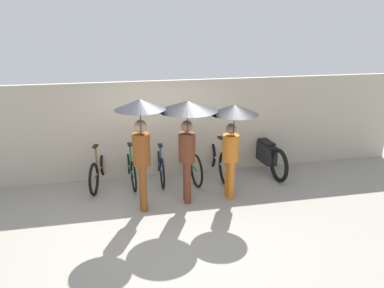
# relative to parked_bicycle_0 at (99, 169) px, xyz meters

# --- Properties ---
(ground_plane) EXTENTS (30.00, 30.00, 0.00)m
(ground_plane) POSITION_rel_parked_bicycle_0_xyz_m (1.31, -1.74, -0.36)
(ground_plane) COLOR gray
(back_wall) EXTENTS (11.81, 0.12, 2.17)m
(back_wall) POSITION_rel_parked_bicycle_0_xyz_m (1.31, 0.32, 0.73)
(back_wall) COLOR #B2A893
(back_wall) RESTS_ON ground
(parked_bicycle_0) EXTENTS (0.52, 1.66, 0.97)m
(parked_bicycle_0) POSITION_rel_parked_bicycle_0_xyz_m (0.00, 0.00, 0.00)
(parked_bicycle_0) COLOR black
(parked_bicycle_0) RESTS_ON ground
(parked_bicycle_1) EXTENTS (0.44, 1.61, 1.01)m
(parked_bicycle_1) POSITION_rel_parked_bicycle_0_xyz_m (0.65, -0.01, -0.01)
(parked_bicycle_1) COLOR black
(parked_bicycle_1) RESTS_ON ground
(parked_bicycle_2) EXTENTS (0.44, 1.62, 1.06)m
(parked_bicycle_2) POSITION_rel_parked_bicycle_0_xyz_m (1.31, 0.01, 0.00)
(parked_bicycle_2) COLOR black
(parked_bicycle_2) RESTS_ON ground
(parked_bicycle_3) EXTENTS (0.44, 1.69, 1.00)m
(parked_bicycle_3) POSITION_rel_parked_bicycle_0_xyz_m (1.96, -0.05, 0.02)
(parked_bicycle_3) COLOR black
(parked_bicycle_3) RESTS_ON ground
(parked_bicycle_4) EXTENTS (0.44, 1.85, 1.01)m
(parked_bicycle_4) POSITION_rel_parked_bicycle_0_xyz_m (2.62, -0.05, 0.03)
(parked_bicycle_4) COLOR black
(parked_bicycle_4) RESTS_ON ground
(pedestrian_leading) EXTENTS (0.88, 0.88, 2.14)m
(pedestrian_leading) POSITION_rel_parked_bicycle_0_xyz_m (0.83, -1.40, 1.26)
(pedestrian_leading) COLOR brown
(pedestrian_leading) RESTS_ON ground
(pedestrian_center) EXTENTS (1.08, 1.08, 2.04)m
(pedestrian_center) POSITION_rel_parked_bicycle_0_xyz_m (1.69, -1.27, 1.28)
(pedestrian_center) COLOR brown
(pedestrian_center) RESTS_ON ground
(pedestrian_trailing) EXTENTS (0.91, 0.91, 1.94)m
(pedestrian_trailing) POSITION_rel_parked_bicycle_0_xyz_m (2.56, -1.25, 1.13)
(pedestrian_trailing) COLOR #C66B1E
(pedestrian_trailing) RESTS_ON ground
(motorcycle) EXTENTS (0.58, 2.05, 0.94)m
(motorcycle) POSITION_rel_parked_bicycle_0_xyz_m (3.81, -0.01, 0.07)
(motorcycle) COLOR black
(motorcycle) RESTS_ON ground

